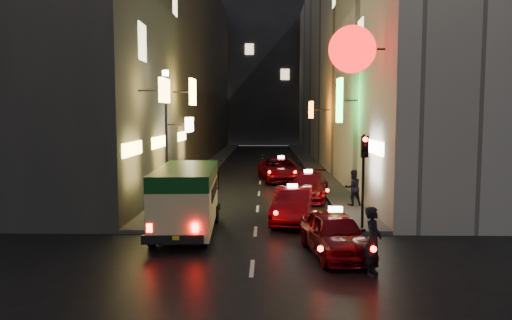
# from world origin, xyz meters

# --- Properties ---
(building_left) EXTENTS (7.38, 52.00, 18.00)m
(building_left) POSITION_xyz_m (-8.00, 33.99, 9.00)
(building_left) COLOR #393633
(building_left) RESTS_ON ground
(building_right) EXTENTS (8.19, 52.00, 18.00)m
(building_right) POSITION_xyz_m (8.00, 33.99, 9.00)
(building_right) COLOR #B8B4A9
(building_right) RESTS_ON ground
(building_far) EXTENTS (30.00, 10.00, 22.00)m
(building_far) POSITION_xyz_m (0.00, 66.00, 11.00)
(building_far) COLOR #323238
(building_far) RESTS_ON ground
(sidewalk_left) EXTENTS (1.50, 52.00, 0.15)m
(sidewalk_left) POSITION_xyz_m (-4.25, 34.00, 0.07)
(sidewalk_left) COLOR #4C4946
(sidewalk_left) RESTS_ON ground
(sidewalk_right) EXTENTS (1.50, 52.00, 0.15)m
(sidewalk_right) POSITION_xyz_m (4.25, 34.00, 0.07)
(sidewalk_right) COLOR #4C4946
(sidewalk_right) RESTS_ON ground
(minibus) EXTENTS (2.29, 5.80, 2.46)m
(minibus) POSITION_xyz_m (-2.51, 8.10, 1.55)
(minibus) COLOR beige
(minibus) RESTS_ON ground
(taxi_near) EXTENTS (2.80, 5.24, 1.76)m
(taxi_near) POSITION_xyz_m (2.55, 5.41, 0.79)
(taxi_near) COLOR #610209
(taxi_near) RESTS_ON ground
(taxi_second) EXTENTS (2.74, 5.34, 1.79)m
(taxi_second) POSITION_xyz_m (1.47, 10.21, 0.81)
(taxi_second) COLOR #610209
(taxi_second) RESTS_ON ground
(taxi_third) EXTENTS (2.88, 5.35, 1.78)m
(taxi_third) POSITION_xyz_m (2.56, 15.67, 0.81)
(taxi_third) COLOR #610209
(taxi_third) RESTS_ON ground
(taxi_far) EXTENTS (3.04, 5.80, 1.93)m
(taxi_far) POSITION_xyz_m (1.37, 22.68, 0.88)
(taxi_far) COLOR #610209
(taxi_far) RESTS_ON ground
(pedestrian_crossing) EXTENTS (0.70, 0.83, 2.14)m
(pedestrian_crossing) POSITION_xyz_m (3.30, 3.48, 1.07)
(pedestrian_crossing) COLOR black
(pedestrian_crossing) RESTS_ON ground
(pedestrian_sidewalk) EXTENTS (0.80, 0.61, 1.88)m
(pedestrian_sidewalk) POSITION_xyz_m (4.43, 13.21, 1.09)
(pedestrian_sidewalk) COLOR black
(pedestrian_sidewalk) RESTS_ON sidewalk_right
(traffic_light) EXTENTS (0.26, 0.43, 3.50)m
(traffic_light) POSITION_xyz_m (4.00, 8.47, 2.69)
(traffic_light) COLOR black
(traffic_light) RESTS_ON sidewalk_right
(lamp_post) EXTENTS (0.28, 0.28, 6.22)m
(lamp_post) POSITION_xyz_m (-4.20, 13.00, 3.72)
(lamp_post) COLOR black
(lamp_post) RESTS_ON sidewalk_left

